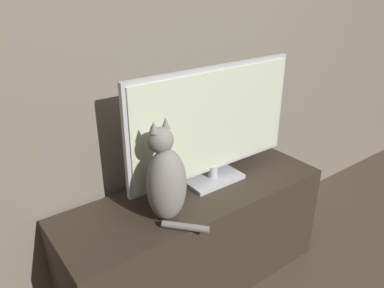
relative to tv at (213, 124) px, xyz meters
The scene contains 4 objects.
wall_back 0.56m from the tv, 122.95° to the left, with size 4.80×0.05×2.60m.
tv_stand 0.56m from the tv, 160.21° to the right, with size 1.28×0.42×0.52m.
tv is the anchor object (origin of this frame).
cat 0.38m from the tv, 159.85° to the right, with size 0.18×0.27×0.42m.
Camera 1 is at (-0.88, -0.19, 1.42)m, focal length 35.00 mm.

